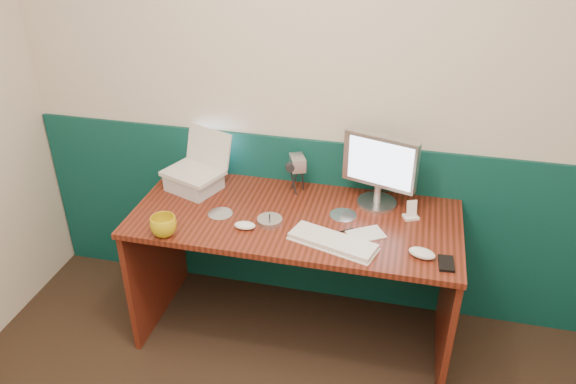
% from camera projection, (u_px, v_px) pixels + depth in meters
% --- Properties ---
extents(back_wall, '(3.50, 0.04, 2.50)m').
position_uv_depth(back_wall, '(345.00, 96.00, 2.78)').
color(back_wall, beige).
rests_on(back_wall, ground).
extents(wainscot, '(3.48, 0.02, 1.00)m').
position_uv_depth(wainscot, '(338.00, 224.00, 3.14)').
color(wainscot, '#083638').
rests_on(wainscot, ground).
extents(desk, '(1.60, 0.70, 0.75)m').
position_uv_depth(desk, '(295.00, 277.00, 2.93)').
color(desk, '#3D170B').
rests_on(desk, ground).
extents(laptop_riser, '(0.30, 0.28, 0.09)m').
position_uv_depth(laptop_riser, '(194.00, 182.00, 2.96)').
color(laptop_riser, silver).
rests_on(laptop_riser, desk).
extents(laptop, '(0.34, 0.31, 0.24)m').
position_uv_depth(laptop, '(191.00, 154.00, 2.88)').
color(laptop, silver).
rests_on(laptop, laptop_riser).
extents(monitor, '(0.39, 0.21, 0.37)m').
position_uv_depth(monitor, '(379.00, 172.00, 2.75)').
color(monitor, '#B6B6BB').
rests_on(monitor, desk).
extents(keyboard, '(0.42, 0.24, 0.02)m').
position_uv_depth(keyboard, '(333.00, 242.00, 2.53)').
color(keyboard, white).
rests_on(keyboard, desk).
extents(mouse_right, '(0.13, 0.10, 0.04)m').
position_uv_depth(mouse_right, '(422.00, 253.00, 2.45)').
color(mouse_right, white).
rests_on(mouse_right, desk).
extents(mouse_left, '(0.11, 0.07, 0.03)m').
position_uv_depth(mouse_left, '(245.00, 225.00, 2.64)').
color(mouse_left, white).
rests_on(mouse_left, desk).
extents(mug, '(0.14, 0.14, 0.10)m').
position_uv_depth(mug, '(164.00, 226.00, 2.58)').
color(mug, gold).
rests_on(mug, desk).
extents(camcorder, '(0.14, 0.16, 0.20)m').
position_uv_depth(camcorder, '(297.00, 174.00, 2.91)').
color(camcorder, '#B7B7BC').
rests_on(camcorder, desk).
extents(cd_spindle, '(0.12, 0.12, 0.03)m').
position_uv_depth(cd_spindle, '(270.00, 221.00, 2.69)').
color(cd_spindle, '#AFB8C0').
rests_on(cd_spindle, desk).
extents(cd_loose_a, '(0.12, 0.12, 0.00)m').
position_uv_depth(cd_loose_a, '(220.00, 213.00, 2.77)').
color(cd_loose_a, '#B1BAC2').
rests_on(cd_loose_a, desk).
extents(cd_loose_b, '(0.13, 0.13, 0.00)m').
position_uv_depth(cd_loose_b, '(343.00, 215.00, 2.75)').
color(cd_loose_b, silver).
rests_on(cd_loose_b, desk).
extents(pen, '(0.11, 0.08, 0.01)m').
position_uv_depth(pen, '(341.00, 231.00, 2.62)').
color(pen, black).
rests_on(pen, desk).
extents(papers, '(0.20, 0.18, 0.00)m').
position_uv_depth(papers, '(366.00, 234.00, 2.60)').
color(papers, silver).
rests_on(papers, desk).
extents(dock, '(0.09, 0.08, 0.01)m').
position_uv_depth(dock, '(411.00, 217.00, 2.73)').
color(dock, white).
rests_on(dock, desk).
extents(music_player, '(0.05, 0.04, 0.08)m').
position_uv_depth(music_player, '(412.00, 209.00, 2.70)').
color(music_player, white).
rests_on(music_player, dock).
extents(pda, '(0.07, 0.11, 0.01)m').
position_uv_depth(pda, '(446.00, 263.00, 2.40)').
color(pda, black).
rests_on(pda, desk).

